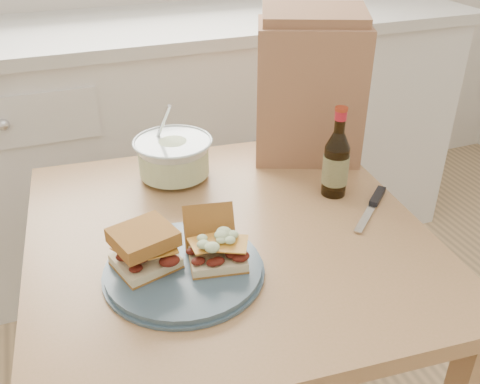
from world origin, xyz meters
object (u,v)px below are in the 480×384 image
object	(u,v)px
dining_table	(229,268)
beer_bottle	(336,163)
coleslaw_bowl	(174,159)
paper_bag	(309,93)
plate	(184,269)

from	to	relation	value
dining_table	beer_bottle	size ratio (longest dim) A/B	4.11
beer_bottle	coleslaw_bowl	bearing A→B (deg)	143.41
paper_bag	plate	bearing A→B (deg)	-117.29
plate	beer_bottle	size ratio (longest dim) A/B	1.36
beer_bottle	paper_bag	size ratio (longest dim) A/B	0.62
dining_table	plate	xyz separation A→B (m)	(-0.13, -0.11, 0.11)
plate	paper_bag	world-z (taller)	paper_bag
coleslaw_bowl	dining_table	bearing A→B (deg)	-80.83
beer_bottle	plate	bearing A→B (deg)	-162.23
plate	coleslaw_bowl	distance (m)	0.40
dining_table	beer_bottle	distance (m)	0.35
paper_bag	beer_bottle	bearing A→B (deg)	-76.28
dining_table	coleslaw_bowl	world-z (taller)	coleslaw_bowl
dining_table	plate	world-z (taller)	plate
dining_table	coleslaw_bowl	size ratio (longest dim) A/B	4.58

